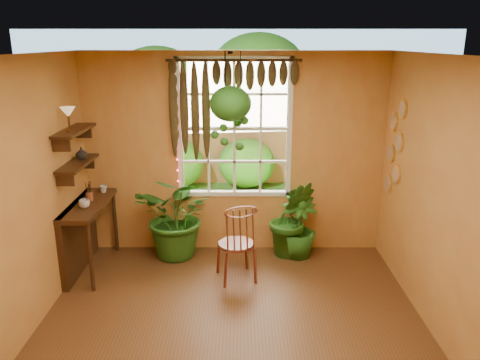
# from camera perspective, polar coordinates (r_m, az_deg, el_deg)

# --- Properties ---
(floor) EXTENTS (4.50, 4.50, 0.00)m
(floor) POSITION_cam_1_polar(r_m,az_deg,el_deg) (4.75, -1.03, -19.69)
(floor) COLOR brown
(floor) RESTS_ON ground
(ceiling) EXTENTS (4.50, 4.50, 0.00)m
(ceiling) POSITION_cam_1_polar(r_m,az_deg,el_deg) (3.83, -1.24, 14.89)
(ceiling) COLOR silver
(ceiling) RESTS_ON wall_back
(wall_back) EXTENTS (4.00, 0.00, 4.00)m
(wall_back) POSITION_cam_1_polar(r_m,az_deg,el_deg) (6.25, -0.69, 3.09)
(wall_back) COLOR gold
(wall_back) RESTS_ON floor
(wall_left) EXTENTS (0.00, 4.50, 4.50)m
(wall_left) POSITION_cam_1_polar(r_m,az_deg,el_deg) (4.60, -26.94, -3.84)
(wall_left) COLOR gold
(wall_left) RESTS_ON floor
(wall_right) EXTENTS (0.00, 4.50, 4.50)m
(wall_right) POSITION_cam_1_polar(r_m,az_deg,el_deg) (4.52, 25.17, -3.94)
(wall_right) COLOR gold
(wall_right) RESTS_ON floor
(window) EXTENTS (1.52, 0.10, 1.86)m
(window) POSITION_cam_1_polar(r_m,az_deg,el_deg) (6.21, -0.70, 6.29)
(window) COLOR white
(window) RESTS_ON wall_back
(valance_vine) EXTENTS (1.70, 0.12, 1.10)m
(valance_vine) POSITION_cam_1_polar(r_m,az_deg,el_deg) (6.01, -1.56, 11.50)
(valance_vine) COLOR #3D2110
(valance_vine) RESTS_ON window
(string_lights) EXTENTS (0.03, 0.03, 1.54)m
(string_lights) POSITION_cam_1_polar(r_m,az_deg,el_deg) (6.17, -7.83, 6.54)
(string_lights) COLOR #FF2633
(string_lights) RESTS_ON window
(wall_plates) EXTENTS (0.04, 0.32, 1.10)m
(wall_plates) POSITION_cam_1_polar(r_m,az_deg,el_deg) (6.06, 18.34, 3.73)
(wall_plates) COLOR beige
(wall_plates) RESTS_ON wall_right
(counter_ledge) EXTENTS (0.40, 1.20, 0.90)m
(counter_ledge) POSITION_cam_1_polar(r_m,az_deg,el_deg) (6.21, -18.74, -5.67)
(counter_ledge) COLOR #3D2110
(counter_ledge) RESTS_ON floor
(shelf_lower) EXTENTS (0.25, 0.90, 0.04)m
(shelf_lower) POSITION_cam_1_polar(r_m,az_deg,el_deg) (5.94, -19.18, 1.92)
(shelf_lower) COLOR #3D2110
(shelf_lower) RESTS_ON wall_left
(shelf_upper) EXTENTS (0.25, 0.90, 0.04)m
(shelf_upper) POSITION_cam_1_polar(r_m,az_deg,el_deg) (5.86, -19.55, 5.70)
(shelf_upper) COLOR #3D2110
(shelf_upper) RESTS_ON wall_left
(backyard) EXTENTS (14.00, 10.00, 12.00)m
(backyard) POSITION_cam_1_polar(r_m,az_deg,el_deg) (10.81, 0.93, 8.51)
(backyard) COLOR #265C1A
(backyard) RESTS_ON ground
(windsor_chair) EXTENTS (0.54, 0.55, 1.16)m
(windsor_chair) POSITION_cam_1_polar(r_m,az_deg,el_deg) (5.73, -0.37, -9.03)
(windsor_chair) COLOR brown
(windsor_chair) RESTS_ON floor
(potted_plant_left) EXTENTS (1.30, 1.21, 1.17)m
(potted_plant_left) POSITION_cam_1_polar(r_m,az_deg,el_deg) (6.28, -7.51, -4.32)
(potted_plant_left) COLOR #165115
(potted_plant_left) RESTS_ON floor
(potted_plant_mid) EXTENTS (0.61, 0.50, 1.07)m
(potted_plant_mid) POSITION_cam_1_polar(r_m,az_deg,el_deg) (6.31, 6.31, -4.67)
(potted_plant_mid) COLOR #165115
(potted_plant_mid) RESTS_ON floor
(potted_plant_right) EXTENTS (0.56, 0.56, 0.86)m
(potted_plant_right) POSITION_cam_1_polar(r_m,az_deg,el_deg) (6.33, 7.10, -5.64)
(potted_plant_right) COLOR #165115
(potted_plant_right) RESTS_ON floor
(hanging_basket) EXTENTS (0.51, 0.51, 1.19)m
(hanging_basket) POSITION_cam_1_polar(r_m,az_deg,el_deg) (5.78, -1.16, 8.64)
(hanging_basket) COLOR black
(hanging_basket) RESTS_ON ceiling
(cup_a) EXTENTS (0.14, 0.14, 0.10)m
(cup_a) POSITION_cam_1_polar(r_m,az_deg,el_deg) (5.88, -18.45, -2.77)
(cup_a) COLOR silver
(cup_a) RESTS_ON counter_ledge
(cup_b) EXTENTS (0.12, 0.12, 0.09)m
(cup_b) POSITION_cam_1_polar(r_m,az_deg,el_deg) (6.39, -16.32, -1.05)
(cup_b) COLOR beige
(cup_b) RESTS_ON counter_ledge
(brush_jar) EXTENTS (0.08, 0.08, 0.31)m
(brush_jar) POSITION_cam_1_polar(r_m,az_deg,el_deg) (6.10, -17.92, -1.31)
(brush_jar) COLOR brown
(brush_jar) RESTS_ON counter_ledge
(shelf_vase) EXTENTS (0.17, 0.17, 0.15)m
(shelf_vase) POSITION_cam_1_polar(r_m,az_deg,el_deg) (6.06, -18.76, 3.12)
(shelf_vase) COLOR #B2AD99
(shelf_vase) RESTS_ON shelf_lower
(tiffany_lamp) EXTENTS (0.17, 0.17, 0.28)m
(tiffany_lamp) POSITION_cam_1_polar(r_m,az_deg,el_deg) (5.65, -20.22, 7.61)
(tiffany_lamp) COLOR brown
(tiffany_lamp) RESTS_ON shelf_upper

